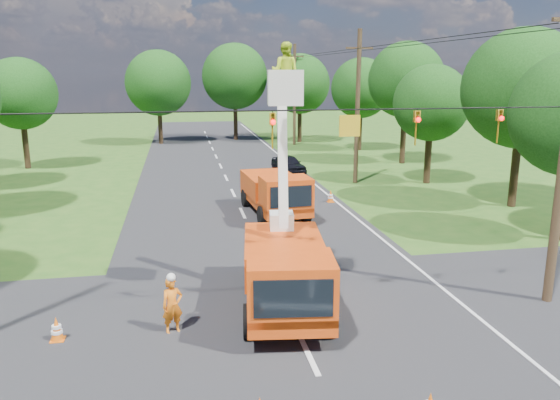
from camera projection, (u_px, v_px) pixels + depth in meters
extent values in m
plane|color=#295419|center=(233.00, 194.00, 33.59)|extent=(140.00, 140.00, 0.00)
cube|color=black|center=(233.00, 194.00, 33.59)|extent=(12.00, 100.00, 0.06)
cube|color=black|center=(293.00, 322.00, 16.36)|extent=(56.00, 10.00, 0.07)
cube|color=silver|center=(321.00, 190.00, 34.58)|extent=(0.12, 90.00, 0.02)
cube|color=#D7460F|center=(285.00, 283.00, 17.31)|extent=(3.19, 6.74, 0.49)
cube|color=#D7460F|center=(291.00, 287.00, 14.85)|extent=(2.60, 2.13, 1.62)
cube|color=black|center=(293.00, 299.00, 13.95)|extent=(2.05, 0.33, 1.03)
cube|color=#D7460F|center=(284.00, 254.00, 17.99)|extent=(3.03, 4.29, 1.08)
cylinder|color=black|center=(250.00, 321.00, 15.31)|extent=(0.47, 1.03, 1.00)
cylinder|color=black|center=(330.00, 319.00, 15.43)|extent=(0.47, 1.03, 1.00)
cylinder|color=black|center=(249.00, 270.00, 19.31)|extent=(0.47, 1.03, 1.00)
cylinder|color=black|center=(313.00, 268.00, 19.43)|extent=(0.47, 1.03, 1.00)
cube|color=silver|center=(282.00, 221.00, 18.96)|extent=(0.91, 0.91, 0.60)
cube|color=silver|center=(283.00, 156.00, 17.83)|extent=(0.49, 1.47, 4.69)
cube|color=silver|center=(285.00, 88.00, 16.22)|extent=(1.15, 1.15, 1.03)
imported|color=#C6E526|center=(285.00, 71.00, 16.11)|extent=(1.00, 0.90, 1.69)
cube|color=#D7460F|center=(274.00, 200.00, 28.63)|extent=(2.84, 6.52, 0.48)
cube|color=#D7460F|center=(286.00, 194.00, 26.30)|extent=(2.47, 1.98, 1.59)
cube|color=black|center=(291.00, 197.00, 25.44)|extent=(2.01, 0.23, 1.01)
cube|color=#D7460F|center=(270.00, 184.00, 29.27)|extent=(2.80, 4.11, 1.06)
cylinder|color=black|center=(262.00, 216.00, 26.52)|extent=(0.42, 1.00, 0.97)
cylinder|color=black|center=(306.00, 213.00, 27.09)|extent=(0.42, 1.00, 0.97)
cylinder|color=black|center=(246.00, 198.00, 30.30)|extent=(0.42, 1.00, 0.97)
cylinder|color=black|center=(284.00, 196.00, 30.86)|extent=(0.42, 1.00, 0.97)
imported|color=orange|center=(172.00, 306.00, 15.54)|extent=(0.70, 0.57, 1.66)
imported|color=black|center=(289.00, 164.00, 40.43)|extent=(2.35, 4.06, 1.30)
cone|color=orange|center=(296.00, 257.00, 21.02)|extent=(0.36, 0.36, 0.70)
cube|color=orange|center=(296.00, 265.00, 21.10)|extent=(0.38, 0.38, 0.04)
cylinder|color=white|center=(296.00, 255.00, 21.01)|extent=(0.26, 0.26, 0.09)
cylinder|color=white|center=(296.00, 259.00, 21.04)|extent=(0.31, 0.31, 0.09)
cone|color=orange|center=(293.00, 227.00, 24.94)|extent=(0.36, 0.36, 0.70)
cube|color=orange|center=(293.00, 235.00, 25.02)|extent=(0.38, 0.38, 0.04)
cylinder|color=white|center=(293.00, 226.00, 24.92)|extent=(0.26, 0.26, 0.09)
cylinder|color=white|center=(293.00, 229.00, 24.96)|extent=(0.31, 0.31, 0.09)
cone|color=orange|center=(57.00, 329.00, 15.13)|extent=(0.36, 0.36, 0.70)
cube|color=orange|center=(58.00, 340.00, 15.21)|extent=(0.38, 0.38, 0.04)
cylinder|color=white|center=(56.00, 327.00, 15.12)|extent=(0.26, 0.26, 0.09)
cylinder|color=white|center=(57.00, 332.00, 15.15)|extent=(0.31, 0.31, 0.09)
cone|color=orange|center=(331.00, 196.00, 31.22)|extent=(0.36, 0.36, 0.70)
cube|color=orange|center=(330.00, 202.00, 31.30)|extent=(0.38, 0.38, 0.04)
cylinder|color=white|center=(331.00, 195.00, 31.21)|extent=(0.26, 0.26, 0.09)
cylinder|color=white|center=(331.00, 198.00, 31.24)|extent=(0.31, 0.31, 0.09)
cylinder|color=#4C3823|center=(357.00, 108.00, 35.85)|extent=(0.30, 0.30, 10.00)
cube|color=#4C3823|center=(359.00, 48.00, 34.98)|extent=(1.80, 0.12, 0.12)
cylinder|color=#4C3823|center=(295.00, 95.00, 54.99)|extent=(0.30, 0.30, 10.00)
cube|color=#4C3823|center=(295.00, 56.00, 54.12)|extent=(1.80, 0.12, 0.12)
cylinder|color=black|center=(276.00, 111.00, 14.82)|extent=(18.00, 0.04, 0.04)
cube|color=gold|center=(350.00, 126.00, 15.30)|extent=(0.60, 0.05, 0.60)
imported|color=gold|center=(272.00, 131.00, 14.93)|extent=(0.16, 0.20, 1.00)
sphere|color=#FF0C0C|center=(273.00, 122.00, 14.76)|extent=(0.14, 0.14, 0.14)
imported|color=gold|center=(416.00, 128.00, 15.68)|extent=(0.16, 0.20, 1.00)
sphere|color=#FF0C0C|center=(419.00, 120.00, 15.50)|extent=(0.14, 0.14, 0.14)
imported|color=gold|center=(499.00, 126.00, 16.14)|extent=(0.16, 0.20, 1.00)
sphere|color=#FF0C0C|center=(502.00, 118.00, 15.96)|extent=(0.14, 0.14, 0.14)
cylinder|color=#382616|center=(25.00, 142.00, 41.98)|extent=(0.44, 0.44, 4.05)
sphere|color=#133B10|center=(20.00, 94.00, 41.14)|extent=(5.40, 5.40, 5.40)
cylinder|color=#382616|center=(515.00, 166.00, 29.97)|extent=(0.44, 0.44, 4.58)
sphere|color=#133B10|center=(523.00, 89.00, 29.02)|extent=(6.40, 6.40, 6.40)
cylinder|color=#382616|center=(428.00, 155.00, 36.44)|extent=(0.44, 0.44, 3.78)
sphere|color=#133B10|center=(431.00, 103.00, 35.65)|extent=(5.00, 5.00, 5.00)
cylinder|color=#382616|center=(403.00, 134.00, 44.27)|extent=(0.44, 0.44, 4.75)
sphere|color=#133B10|center=(406.00, 80.00, 43.28)|extent=(6.00, 6.00, 6.00)
cylinder|color=#382616|center=(360.00, 128.00, 51.82)|extent=(0.44, 0.44, 4.14)
sphere|color=#133B10|center=(361.00, 88.00, 50.96)|extent=(5.60, 5.60, 5.60)
cylinder|color=#382616|center=(160.00, 123.00, 56.12)|extent=(0.44, 0.44, 4.40)
sphere|color=#133B10|center=(158.00, 83.00, 55.20)|extent=(6.60, 6.60, 6.60)
cylinder|color=#382616|center=(236.00, 118.00, 59.40)|extent=(0.44, 0.44, 4.84)
sphere|color=#133B10|center=(235.00, 76.00, 58.39)|extent=(7.00, 7.00, 7.00)
cylinder|color=#382616|center=(300.00, 122.00, 57.74)|extent=(0.44, 0.44, 4.31)
sphere|color=#133B10|center=(300.00, 84.00, 56.84)|extent=(6.20, 6.20, 6.20)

